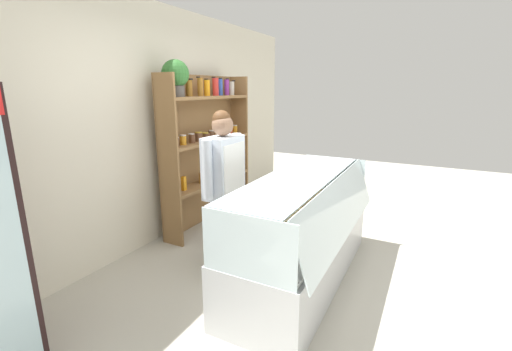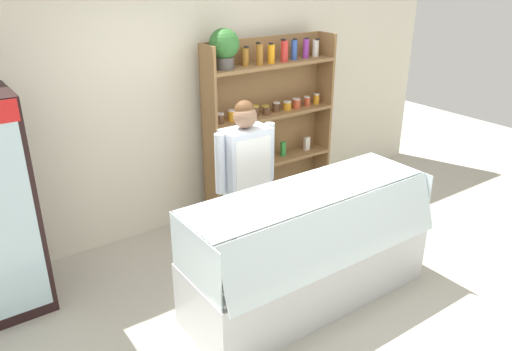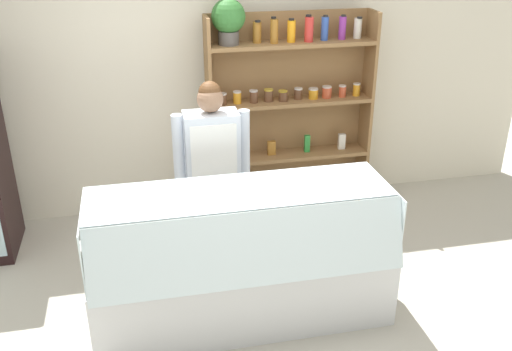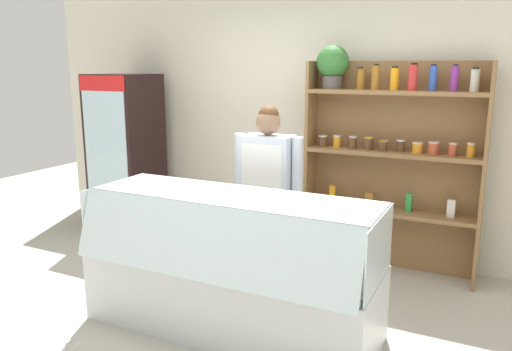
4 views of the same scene
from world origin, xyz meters
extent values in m
plane|color=#B7B2A3|center=(0.00, 0.00, 0.00)|extent=(12.00, 12.00, 0.00)
cube|color=silver|center=(0.00, 1.95, 1.35)|extent=(6.80, 0.10, 2.70)
cylinder|color=purple|center=(-2.12, 1.17, 0.34)|extent=(0.06, 0.06, 0.18)
cylinder|color=#3356B2|center=(-1.95, 1.17, 0.33)|extent=(0.07, 0.07, 0.16)
cylinder|color=orange|center=(-2.06, 1.17, 0.81)|extent=(0.06, 0.06, 0.19)
cylinder|color=orange|center=(-1.92, 1.17, 0.80)|extent=(0.07, 0.07, 0.16)
cylinder|color=red|center=(-1.92, 1.17, 1.27)|extent=(0.06, 0.06, 0.15)
cube|color=olive|center=(0.77, 1.76, 0.97)|extent=(1.57, 0.02, 1.94)
cube|color=olive|center=(-0.01, 1.62, 0.97)|extent=(0.03, 0.28, 1.94)
cube|color=olive|center=(1.54, 1.62, 0.97)|extent=(0.03, 0.28, 1.94)
cube|color=olive|center=(0.77, 1.62, 0.58)|extent=(1.51, 0.28, 0.04)
cube|color=olive|center=(0.77, 1.62, 1.12)|extent=(1.51, 0.28, 0.04)
cube|color=olive|center=(0.77, 1.62, 1.67)|extent=(1.51, 0.28, 0.04)
cylinder|color=#4C4742|center=(0.19, 1.62, 1.74)|extent=(0.18, 0.18, 0.12)
sphere|color=#306D2D|center=(0.19, 1.62, 1.93)|extent=(0.30, 0.30, 0.30)
cylinder|color=#9E6623|center=(0.45, 1.65, 1.78)|extent=(0.08, 0.08, 0.19)
cylinder|color=black|center=(0.45, 1.62, 1.88)|extent=(0.05, 0.05, 0.02)
cylinder|color=#9E6623|center=(0.59, 1.59, 1.79)|extent=(0.07, 0.07, 0.21)
cylinder|color=black|center=(0.59, 1.62, 1.90)|extent=(0.05, 0.05, 0.02)
cylinder|color=orange|center=(0.75, 1.61, 1.78)|extent=(0.07, 0.07, 0.19)
cylinder|color=black|center=(0.75, 1.62, 1.88)|extent=(0.05, 0.05, 0.02)
cylinder|color=red|center=(0.91, 1.59, 1.79)|extent=(0.08, 0.08, 0.22)
cylinder|color=black|center=(0.91, 1.62, 1.91)|extent=(0.05, 0.05, 0.02)
cylinder|color=#3356B2|center=(1.07, 1.63, 1.79)|extent=(0.07, 0.07, 0.21)
cylinder|color=black|center=(1.07, 1.62, 1.90)|extent=(0.04, 0.04, 0.02)
cylinder|color=purple|center=(1.24, 1.63, 1.79)|extent=(0.07, 0.07, 0.21)
cylinder|color=black|center=(1.24, 1.62, 1.90)|extent=(0.04, 0.04, 0.02)
cylinder|color=silver|center=(1.40, 1.65, 1.78)|extent=(0.07, 0.07, 0.18)
cylinder|color=black|center=(1.40, 1.62, 1.88)|extent=(0.05, 0.05, 0.02)
cylinder|color=brown|center=(0.11, 1.62, 1.19)|extent=(0.09, 0.09, 0.09)
cylinder|color=silver|center=(0.11, 1.62, 1.24)|extent=(0.09, 0.09, 0.01)
cylinder|color=orange|center=(0.26, 1.62, 1.19)|extent=(0.07, 0.07, 0.10)
cylinder|color=silver|center=(0.26, 1.62, 1.25)|extent=(0.08, 0.08, 0.01)
cylinder|color=brown|center=(0.41, 1.61, 1.19)|extent=(0.08, 0.08, 0.10)
cylinder|color=silver|center=(0.41, 1.62, 1.25)|extent=(0.08, 0.08, 0.01)
cylinder|color=brown|center=(0.55, 1.62, 1.19)|extent=(0.09, 0.09, 0.10)
cylinder|color=gold|center=(0.55, 1.62, 1.25)|extent=(0.09, 0.09, 0.01)
cylinder|color=brown|center=(0.69, 1.60, 1.18)|extent=(0.08, 0.08, 0.08)
cylinder|color=gold|center=(0.69, 1.62, 1.23)|extent=(0.09, 0.09, 0.01)
cylinder|color=brown|center=(0.84, 1.63, 1.19)|extent=(0.08, 0.08, 0.10)
cylinder|color=silver|center=(0.84, 1.62, 1.24)|extent=(0.08, 0.08, 0.01)
cylinder|color=orange|center=(0.99, 1.62, 1.18)|extent=(0.09, 0.09, 0.09)
cylinder|color=silver|center=(0.99, 1.62, 1.23)|extent=(0.09, 0.09, 0.01)
cylinder|color=#BF4C2D|center=(1.12, 1.61, 1.19)|extent=(0.09, 0.09, 0.10)
cylinder|color=silver|center=(1.12, 1.62, 1.25)|extent=(0.09, 0.09, 0.01)
cylinder|color=#BF4C2D|center=(1.28, 1.61, 1.19)|extent=(0.07, 0.07, 0.10)
cylinder|color=silver|center=(1.28, 1.62, 1.25)|extent=(0.07, 0.07, 0.01)
cylinder|color=orange|center=(1.42, 1.62, 1.20)|extent=(0.07, 0.07, 0.11)
cylinder|color=silver|center=(1.42, 1.62, 1.26)|extent=(0.07, 0.07, 0.01)
cube|color=orange|center=(0.23, 1.62, 0.68)|extent=(0.06, 0.04, 0.17)
cube|color=#9E6623|center=(0.59, 1.62, 0.67)|extent=(0.08, 0.04, 0.14)
cube|color=#2D8C38|center=(0.95, 1.62, 0.68)|extent=(0.05, 0.04, 0.17)
cube|color=silver|center=(1.30, 1.62, 0.68)|extent=(0.07, 0.04, 0.16)
cube|color=silver|center=(-0.02, 0.04, 0.28)|extent=(2.12, 0.74, 0.55)
cube|color=white|center=(-0.02, 0.04, 0.57)|extent=(2.06, 0.68, 0.03)
cube|color=silver|center=(-0.02, -0.31, 0.78)|extent=(2.08, 0.16, 0.47)
cube|color=silver|center=(-0.02, 0.09, 1.00)|extent=(2.08, 0.58, 0.01)
cube|color=silver|center=(-1.07, 0.04, 0.78)|extent=(0.01, 0.70, 0.45)
cube|color=silver|center=(1.03, 0.04, 0.78)|extent=(0.01, 0.70, 0.45)
cube|color=tan|center=(-0.89, 0.13, 0.61)|extent=(0.16, 0.11, 0.06)
cube|color=white|center=(-0.89, -0.09, 0.61)|extent=(0.05, 0.03, 0.02)
cube|color=beige|center=(-0.64, 0.13, 0.61)|extent=(0.16, 0.12, 0.06)
cube|color=white|center=(-0.64, -0.09, 0.61)|extent=(0.05, 0.03, 0.02)
cube|color=tan|center=(-0.39, 0.13, 0.61)|extent=(0.16, 0.13, 0.04)
cube|color=white|center=(-0.39, -0.09, 0.61)|extent=(0.05, 0.03, 0.02)
cube|color=beige|center=(-0.14, 0.13, 0.61)|extent=(0.17, 0.12, 0.05)
cube|color=white|center=(-0.14, -0.09, 0.61)|extent=(0.05, 0.03, 0.02)
cube|color=tan|center=(0.11, 0.13, 0.61)|extent=(0.16, 0.11, 0.04)
cube|color=white|center=(0.11, -0.09, 0.61)|extent=(0.05, 0.03, 0.02)
cube|color=tan|center=(0.36, 0.13, 0.61)|extent=(0.16, 0.12, 0.05)
cube|color=white|center=(0.36, -0.09, 0.61)|extent=(0.05, 0.03, 0.02)
cube|color=tan|center=(0.61, 0.13, 0.61)|extent=(0.16, 0.10, 0.06)
cube|color=white|center=(0.61, -0.09, 0.61)|extent=(0.05, 0.03, 0.02)
cube|color=tan|center=(0.85, 0.13, 0.61)|extent=(0.17, 0.14, 0.05)
cube|color=white|center=(0.85, -0.09, 0.61)|extent=(0.05, 0.03, 0.02)
cylinder|color=tan|center=(-0.90, -0.07, 0.65)|extent=(0.19, 0.13, 0.13)
cylinder|color=#A35B4C|center=(-0.68, -0.07, 0.66)|extent=(0.16, 0.17, 0.16)
cylinder|color=white|center=(0.51, -0.05, 0.69)|extent=(0.07, 0.07, 0.22)
cylinder|color=white|center=(0.61, -0.05, 0.68)|extent=(0.07, 0.07, 0.18)
cylinder|color=#4C4233|center=(-0.19, 0.84, 0.36)|extent=(0.13, 0.13, 0.73)
cylinder|color=#4C4233|center=(-0.01, 0.84, 0.36)|extent=(0.13, 0.13, 0.73)
cube|color=silver|center=(-0.10, 0.84, 1.03)|extent=(0.43, 0.24, 0.60)
cube|color=white|center=(-0.10, 0.72, 0.71)|extent=(0.36, 0.01, 1.12)
cylinder|color=silver|center=(-0.36, 0.84, 1.06)|extent=(0.09, 0.09, 0.54)
cylinder|color=silver|center=(0.16, 0.84, 1.06)|extent=(0.09, 0.09, 0.54)
sphere|color=#8C664C|center=(-0.10, 0.84, 1.44)|extent=(0.21, 0.21, 0.21)
sphere|color=brown|center=(-0.10, 0.85, 1.49)|extent=(0.17, 0.17, 0.17)
camera|label=1|loc=(-2.83, -0.94, 1.77)|focal=24.00mm
camera|label=2|loc=(-2.41, -2.59, 2.66)|focal=35.00mm
camera|label=3|loc=(-0.66, -3.36, 2.73)|focal=40.00mm
camera|label=4|loc=(1.63, -2.88, 1.89)|focal=35.00mm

